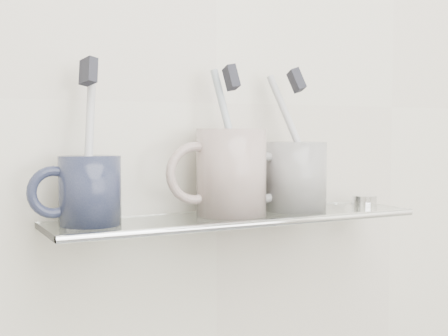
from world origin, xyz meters
TOP-DOWN VIEW (x-y plane):
  - wall_back at (0.00, 1.10)m, footprint 2.50×0.00m
  - shelf_glass at (0.00, 1.04)m, footprint 0.50×0.12m
  - shelf_rail at (0.00, 0.98)m, footprint 0.50×0.01m
  - bracket_left at (-0.21, 1.09)m, footprint 0.02×0.03m
  - bracket_right at (0.21, 1.09)m, footprint 0.02×0.03m
  - mug_left at (-0.20, 1.04)m, footprint 0.08×0.08m
  - mug_left_handle at (-0.24, 1.04)m, footprint 0.06×0.01m
  - toothbrush_left at (-0.20, 1.04)m, footprint 0.03×0.06m
  - bristles_left at (-0.20, 1.04)m, footprint 0.02×0.03m
  - mug_center at (-0.01, 1.04)m, footprint 0.11×0.11m
  - mug_center_handle at (-0.06, 1.04)m, footprint 0.08×0.01m
  - toothbrush_center at (-0.01, 1.04)m, footprint 0.04×0.06m
  - bristles_center at (-0.01, 1.04)m, footprint 0.02×0.03m
  - mug_right at (0.10, 1.04)m, footprint 0.11×0.11m
  - mug_right_handle at (0.05, 1.04)m, footprint 0.07×0.01m
  - toothbrush_right at (0.10, 1.04)m, footprint 0.06×0.07m
  - bristles_right at (0.10, 1.04)m, footprint 0.02×0.03m
  - chrome_cap at (0.22, 1.04)m, footprint 0.04×0.04m

SIDE VIEW (x-z plane):
  - bracket_left at x=-0.21m, z-range 1.08..1.09m
  - bracket_right at x=0.21m, z-range 1.08..1.09m
  - shelf_glass at x=0.00m, z-range 1.09..1.10m
  - shelf_rail at x=0.00m, z-range 1.09..1.10m
  - chrome_cap at x=0.22m, z-range 1.10..1.12m
  - mug_left at x=-0.20m, z-range 1.10..1.18m
  - mug_left_handle at x=-0.24m, z-range 1.11..1.17m
  - mug_right at x=0.10m, z-range 1.10..1.20m
  - mug_right_handle at x=0.05m, z-range 1.11..1.18m
  - mug_center at x=-0.01m, z-range 1.10..1.21m
  - mug_center_handle at x=-0.06m, z-range 1.12..1.20m
  - toothbrush_left at x=-0.20m, z-range 1.11..1.29m
  - toothbrush_center at x=-0.01m, z-range 1.11..1.29m
  - toothbrush_right at x=0.10m, z-range 1.11..1.29m
  - wall_back at x=0.00m, z-range 0.00..2.50m
  - bristles_left at x=-0.20m, z-range 1.26..1.30m
  - bristles_center at x=-0.01m, z-range 1.26..1.30m
  - bristles_right at x=0.10m, z-range 1.26..1.30m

